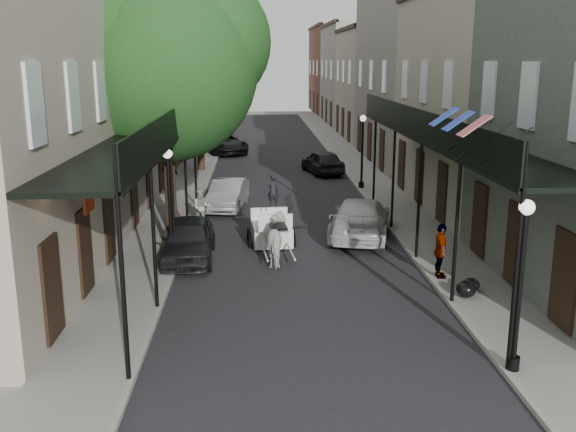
{
  "coord_description": "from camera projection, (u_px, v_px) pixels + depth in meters",
  "views": [
    {
      "loc": [
        -1.31,
        -14.24,
        6.54
      ],
      "look_at": [
        -0.29,
        5.97,
        1.6
      ],
      "focal_mm": 40.0,
      "sensor_mm": 36.0,
      "label": 1
    }
  ],
  "objects": [
    {
      "name": "gallery_left",
      "position": [
        150.0,
        138.0,
        21.01
      ],
      "size": [
        2.2,
        18.05,
        4.88
      ],
      "color": "black",
      "rests_on": "sidewalk_left"
    },
    {
      "name": "pedestrian_sidewalk_right",
      "position": [
        441.0,
        251.0,
        19.24
      ],
      "size": [
        0.48,
        1.01,
        1.67
      ],
      "primitive_type": "imported",
      "rotation": [
        0.0,
        0.0,
        1.5
      ],
      "color": "gray",
      "rests_on": "sidewalk_right"
    },
    {
      "name": "sidewalk_left",
      "position": [
        188.0,
        183.0,
        34.58
      ],
      "size": [
        2.2,
        90.0,
        0.12
      ],
      "primitive_type": "cube",
      "color": "gray",
      "rests_on": "ground"
    },
    {
      "name": "lamppost_right_far",
      "position": [
        362.0,
        150.0,
        32.61
      ],
      "size": [
        0.32,
        0.32,
        3.71
      ],
      "color": "black",
      "rests_on": "sidewalk_right"
    },
    {
      "name": "tree_near",
      "position": [
        176.0,
        61.0,
        23.56
      ],
      "size": [
        7.31,
        6.8,
        9.63
      ],
      "color": "#382619",
      "rests_on": "sidewalk_left"
    },
    {
      "name": "sidewalk_right",
      "position": [
        372.0,
        181.0,
        35.07
      ],
      "size": [
        2.2,
        90.0,
        0.12
      ],
      "primitive_type": "cube",
      "color": "gray",
      "rests_on": "ground"
    },
    {
      "name": "road",
      "position": [
        280.0,
        183.0,
        34.84
      ],
      "size": [
        8.0,
        90.0,
        0.01
      ],
      "primitive_type": "cube",
      "color": "black",
      "rests_on": "ground"
    },
    {
      "name": "lamppost_left",
      "position": [
        170.0,
        204.0,
        20.57
      ],
      "size": [
        0.32,
        0.32,
        3.71
      ],
      "color": "black",
      "rests_on": "sidewalk_left"
    },
    {
      "name": "ground",
      "position": [
        313.0,
        339.0,
        15.44
      ],
      "size": [
        140.0,
        140.0,
        0.0
      ],
      "primitive_type": "plane",
      "color": "gray",
      "rests_on": "ground"
    },
    {
      "name": "car_right_near",
      "position": [
        361.0,
        218.0,
        24.12
      ],
      "size": [
        3.25,
        5.5,
        1.49
      ],
      "primitive_type": "imported",
      "rotation": [
        0.0,
        0.0,
        2.9
      ],
      "color": "silver",
      "rests_on": "ground"
    },
    {
      "name": "car_left_near",
      "position": [
        188.0,
        239.0,
        21.4
      ],
      "size": [
        1.75,
        4.17,
        1.41
      ],
      "primitive_type": "imported",
      "rotation": [
        0.0,
        0.0,
        0.02
      ],
      "color": "black",
      "rests_on": "ground"
    },
    {
      "name": "pedestrian_walking",
      "position": [
        202.0,
        208.0,
        25.6
      ],
      "size": [
        0.87,
        0.74,
        1.58
      ],
      "primitive_type": "imported",
      "rotation": [
        0.0,
        0.0,
        0.21
      ],
      "color": "#ABABA2",
      "rests_on": "ground"
    },
    {
      "name": "building_row_right",
      "position": [
        400.0,
        79.0,
        43.72
      ],
      "size": [
        5.0,
        80.0,
        10.5
      ],
      "primitive_type": "cube",
      "color": "gray",
      "rests_on": "ground"
    },
    {
      "name": "lamppost_right_near",
      "position": [
        520.0,
        284.0,
        13.21
      ],
      "size": [
        0.32,
        0.32,
        3.71
      ],
      "color": "black",
      "rests_on": "sidewalk_right"
    },
    {
      "name": "car_left_mid",
      "position": [
        228.0,
        195.0,
        28.73
      ],
      "size": [
        1.93,
        4.16,
        1.32
      ],
      "primitive_type": "imported",
      "rotation": [
        0.0,
        0.0,
        -0.14
      ],
      "color": "gray",
      "rests_on": "ground"
    },
    {
      "name": "tree_far",
      "position": [
        205.0,
        72.0,
        37.3
      ],
      "size": [
        6.45,
        6.0,
        8.61
      ],
      "color": "#382619",
      "rests_on": "sidewalk_left"
    },
    {
      "name": "car_left_far",
      "position": [
        224.0,
        143.0,
        45.75
      ],
      "size": [
        4.02,
        5.95,
        1.51
      ],
      "primitive_type": "imported",
      "rotation": [
        0.0,
        0.0,
        0.3
      ],
      "color": "black",
      "rests_on": "ground"
    },
    {
      "name": "car_right_far",
      "position": [
        322.0,
        162.0,
        37.7
      ],
      "size": [
        2.51,
        4.42,
        1.42
      ],
      "primitive_type": "imported",
      "rotation": [
        0.0,
        0.0,
        3.36
      ],
      "color": "black",
      "rests_on": "ground"
    },
    {
      "name": "trash_bags",
      "position": [
        468.0,
        288.0,
        17.94
      ],
      "size": [
        0.82,
        0.97,
        0.47
      ],
      "color": "black",
      "rests_on": "sidewalk_right"
    },
    {
      "name": "carriage",
      "position": [
        270.0,
        214.0,
        23.39
      ],
      "size": [
        1.79,
        2.48,
        2.69
      ],
      "rotation": [
        0.0,
        0.0,
        0.08
      ],
      "color": "black",
      "rests_on": "ground"
    },
    {
      "name": "gallery_right",
      "position": [
        438.0,
        136.0,
        21.48
      ],
      "size": [
        2.2,
        18.05,
        4.88
      ],
      "color": "black",
      "rests_on": "sidewalk_right"
    },
    {
      "name": "building_row_left",
      "position": [
        146.0,
        80.0,
        42.87
      ],
      "size": [
        5.0,
        80.0,
        10.5
      ],
      "primitive_type": "cube",
      "color": "#A49883",
      "rests_on": "ground"
    },
    {
      "name": "horse",
      "position": [
        279.0,
        239.0,
        21.04
      ],
      "size": [
        1.02,
        1.97,
        1.61
      ],
      "primitive_type": "imported",
      "rotation": [
        0.0,
        0.0,
        3.22
      ],
      "color": "silver",
      "rests_on": "ground"
    },
    {
      "name": "pedestrian_sidewalk_left",
      "position": [
        168.0,
        171.0,
        32.53
      ],
      "size": [
        1.37,
        1.35,
        1.89
      ],
      "primitive_type": "imported",
      "rotation": [
        0.0,
        0.0,
        3.89
      ],
      "color": "gray",
      "rests_on": "sidewalk_left"
    }
  ]
}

